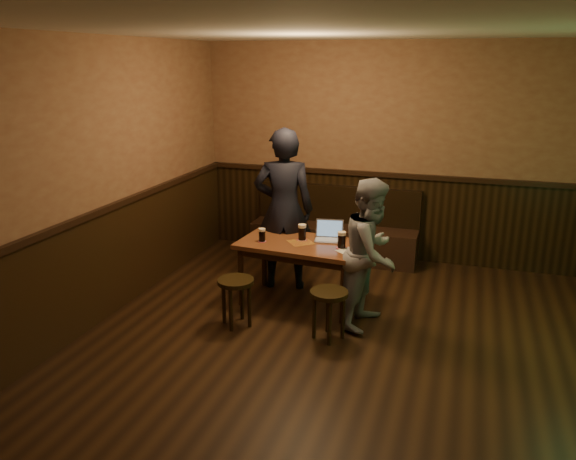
% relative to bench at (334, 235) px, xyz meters
% --- Properties ---
extents(room, '(5.04, 6.04, 2.84)m').
position_rel_bench_xyz_m(room, '(0.66, -2.53, 0.89)').
color(room, black).
rests_on(room, ground).
extents(bench, '(2.20, 0.50, 0.95)m').
position_rel_bench_xyz_m(bench, '(0.00, 0.00, 0.00)').
color(bench, black).
rests_on(bench, ground).
extents(pub_table, '(1.36, 0.84, 0.70)m').
position_rel_bench_xyz_m(pub_table, '(-0.00, -1.56, 0.29)').
color(pub_table, brown).
rests_on(pub_table, ground).
extents(stool_left, '(0.37, 0.37, 0.49)m').
position_rel_bench_xyz_m(stool_left, '(-0.45, -2.28, 0.08)').
color(stool_left, black).
rests_on(stool_left, ground).
extents(stool_right, '(0.45, 0.45, 0.49)m').
position_rel_bench_xyz_m(stool_right, '(0.49, -2.26, 0.08)').
color(stool_right, black).
rests_on(stool_right, ground).
extents(pint_left, '(0.09, 0.09, 0.15)m').
position_rel_bench_xyz_m(pint_left, '(-0.40, -1.66, 0.46)').
color(pint_left, maroon).
rests_on(pint_left, pub_table).
extents(pint_mid, '(0.11, 0.11, 0.18)m').
position_rel_bench_xyz_m(pint_mid, '(-0.01, -1.48, 0.47)').
color(pint_mid, maroon).
rests_on(pint_mid, pub_table).
extents(pint_right, '(0.11, 0.11, 0.18)m').
position_rel_bench_xyz_m(pint_right, '(0.45, -1.60, 0.47)').
color(pint_right, maroon).
rests_on(pint_right, pub_table).
extents(laptop, '(0.33, 0.28, 0.21)m').
position_rel_bench_xyz_m(laptop, '(0.26, -1.38, 0.44)').
color(laptop, silver).
rests_on(laptop, pub_table).
extents(menu, '(0.27, 0.25, 0.00)m').
position_rel_bench_xyz_m(menu, '(0.54, -1.72, 0.39)').
color(menu, silver).
rests_on(menu, pub_table).
extents(person_suit, '(0.77, 0.60, 1.86)m').
position_rel_bench_xyz_m(person_suit, '(-0.32, -1.16, 0.62)').
color(person_suit, black).
rests_on(person_suit, ground).
extents(person_grey, '(0.70, 0.82, 1.49)m').
position_rel_bench_xyz_m(person_grey, '(0.80, -1.82, 0.44)').
color(person_grey, gray).
rests_on(person_grey, ground).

